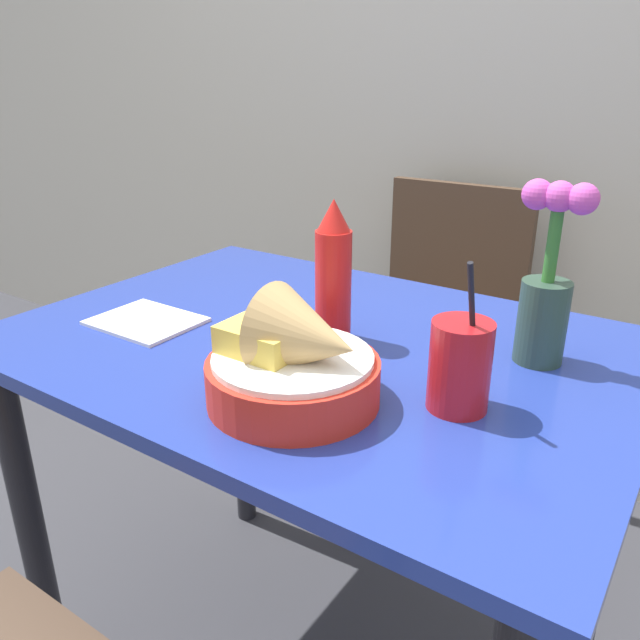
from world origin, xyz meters
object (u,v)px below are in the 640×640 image
food_basket (297,363)px  flower_vase (547,288)px  chair_far_window (440,316)px  drink_cup (460,368)px  ketchup_bottle (333,274)px

food_basket → flower_vase: (0.22, 0.30, 0.06)m
chair_far_window → flower_vase: flower_vase is taller
drink_cup → flower_vase: (0.04, 0.20, 0.06)m
flower_vase → food_basket: bearing=-126.2°
food_basket → ketchup_bottle: (-0.08, 0.20, 0.05)m
chair_far_window → food_basket: 0.99m
food_basket → drink_cup: size_ratio=1.11×
chair_far_window → drink_cup: drink_cup is taller
food_basket → flower_vase: size_ratio=0.85×
chair_far_window → drink_cup: (0.37, -0.82, 0.28)m
food_basket → ketchup_bottle: bearing=110.8°
drink_cup → food_basket: bearing=-149.4°
chair_far_window → food_basket: bearing=-78.0°
ketchup_bottle → drink_cup: size_ratio=1.11×
drink_cup → flower_vase: size_ratio=0.77×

